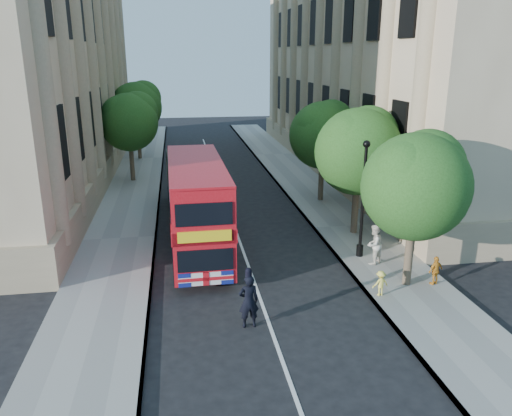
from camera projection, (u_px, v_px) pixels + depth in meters
name	position (u px, v px, depth m)	size (l,w,h in m)	color
ground	(275.00, 341.00, 15.78)	(120.00, 120.00, 0.00)	black
pavement_right	(346.00, 227.00, 26.07)	(3.50, 80.00, 0.12)	gray
pavement_left	(120.00, 239.00, 24.34)	(3.50, 80.00, 0.12)	gray
building_right	(393.00, 50.00, 37.87)	(12.00, 38.00, 18.00)	tan
building_left	(8.00, 50.00, 33.72)	(12.00, 38.00, 18.00)	tan
tree_right_near	(417.00, 181.00, 18.28)	(4.00, 4.00, 6.08)	#473828
tree_right_mid	(359.00, 147.00, 23.88)	(4.20, 4.20, 6.37)	#473828
tree_right_far	(323.00, 132.00, 29.58)	(4.00, 4.00, 6.15)	#473828
tree_left_far	(129.00, 119.00, 34.38)	(4.00, 4.00, 6.30)	#473828
tree_left_back	(137.00, 104.00, 41.85)	(4.20, 4.20, 6.65)	#473828
lamp_post	(363.00, 204.00, 21.46)	(0.32, 0.32, 5.16)	black
double_decker_bus	(197.00, 205.00, 22.24)	(2.53, 8.94, 4.11)	#B30C14
box_van	(189.00, 183.00, 28.99)	(2.55, 5.60, 3.13)	black
police_constable	(249.00, 301.00, 16.35)	(0.68, 0.44, 1.86)	black
woman_pedestrian	(374.00, 244.00, 21.11)	(0.84, 0.66, 1.73)	silver
child_a	(436.00, 270.00, 19.24)	(0.68, 0.28, 1.16)	orange
child_b	(380.00, 283.00, 18.39)	(0.62, 0.36, 0.96)	#F3E053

